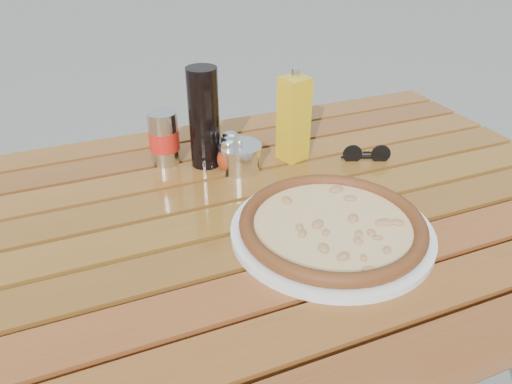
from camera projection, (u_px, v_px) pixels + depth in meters
name	position (u px, v px, depth m)	size (l,w,h in m)	color
table	(260.00, 242.00, 1.00)	(1.40, 0.90, 0.75)	#381E0C
plate	(331.00, 231.00, 0.89)	(0.36, 0.36, 0.01)	white
pizza	(332.00, 224.00, 0.88)	(0.45, 0.45, 0.03)	#FFECB6
pepper_shaker	(229.00, 156.00, 1.07)	(0.07, 0.07, 0.08)	#AD3613
oregano_shaker	(231.00, 150.00, 1.10)	(0.05, 0.05, 0.08)	#3A3F19
dark_bottle	(204.00, 118.00, 1.07)	(0.07, 0.07, 0.22)	black
soda_can	(164.00, 138.00, 1.10)	(0.08, 0.08, 0.12)	silver
olive_oil_cruet	(294.00, 119.00, 1.10)	(0.07, 0.07, 0.21)	gold
parmesan_tin	(240.00, 157.00, 1.09)	(0.12, 0.12, 0.07)	silver
sunglasses	(366.00, 154.00, 1.13)	(0.11, 0.06, 0.04)	black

